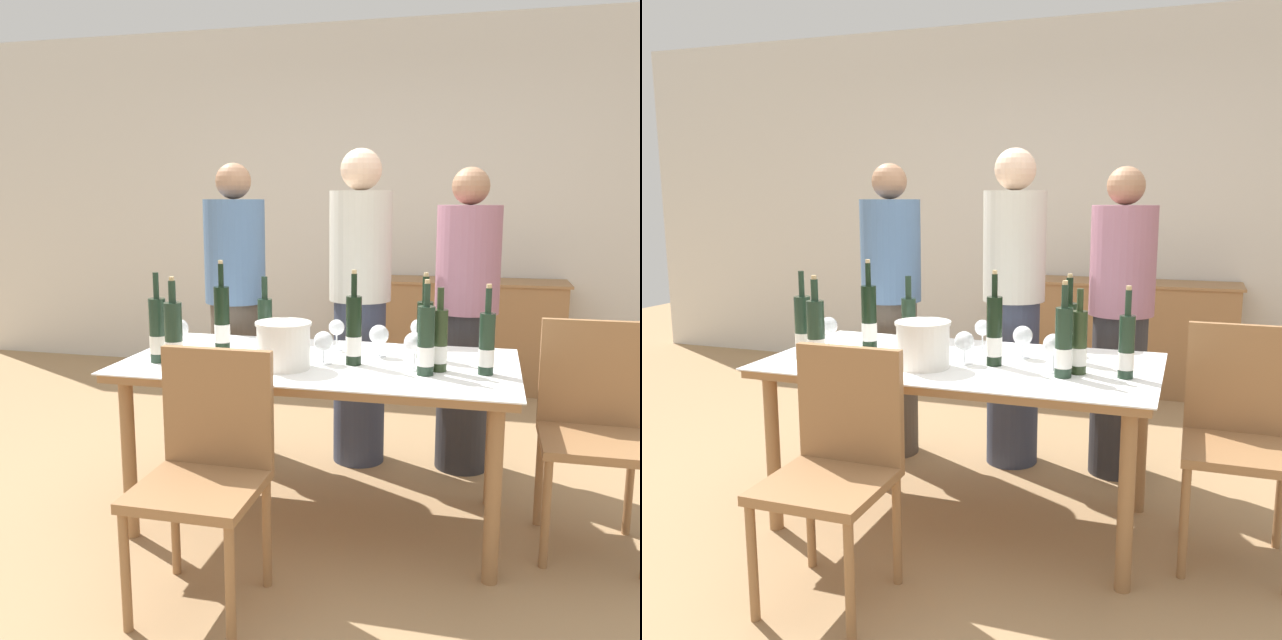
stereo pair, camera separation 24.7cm
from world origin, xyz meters
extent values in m
plane|color=#A37F56|center=(0.00, 0.00, 0.00)|extent=(12.00, 12.00, 0.00)
cube|color=silver|center=(0.00, 2.72, 1.40)|extent=(8.00, 0.10, 2.80)
cube|color=#996B42|center=(0.50, 2.43, 0.40)|extent=(1.54, 0.44, 0.81)
cube|color=#996B42|center=(0.50, 2.43, 0.82)|extent=(1.58, 0.46, 0.02)
cylinder|color=#996B42|center=(-0.75, -0.35, 0.35)|extent=(0.06, 0.06, 0.70)
cylinder|color=#996B42|center=(0.75, -0.35, 0.35)|extent=(0.06, 0.06, 0.70)
cylinder|color=#996B42|center=(-0.75, 0.35, 0.35)|extent=(0.06, 0.06, 0.70)
cylinder|color=#996B42|center=(0.75, 0.35, 0.35)|extent=(0.06, 0.06, 0.70)
cube|color=#996B42|center=(0.00, 0.00, 0.72)|extent=(1.65, 0.85, 0.04)
cube|color=white|center=(0.00, 0.00, 0.74)|extent=(1.68, 0.88, 0.01)
cylinder|color=white|center=(-0.12, -0.16, 0.84)|extent=(0.22, 0.22, 0.19)
cylinder|color=white|center=(-0.12, -0.16, 0.93)|extent=(0.23, 0.23, 0.01)
cylinder|color=#28381E|center=(0.51, -0.06, 0.87)|extent=(0.07, 0.07, 0.25)
cylinder|color=white|center=(0.51, -0.06, 0.81)|extent=(0.07, 0.07, 0.07)
cylinder|color=#28381E|center=(0.51, -0.06, 1.04)|extent=(0.03, 0.03, 0.09)
cylinder|color=#1E3323|center=(-0.67, -0.19, 0.88)|extent=(0.07, 0.07, 0.28)
cylinder|color=silver|center=(-0.67, -0.19, 0.82)|extent=(0.07, 0.07, 0.08)
cylinder|color=#1E3323|center=(-0.67, -0.19, 1.07)|extent=(0.02, 0.02, 0.11)
cylinder|color=#1E3323|center=(-0.55, -0.28, 0.88)|extent=(0.07, 0.07, 0.28)
cylinder|color=white|center=(-0.55, -0.28, 0.82)|extent=(0.07, 0.07, 0.08)
cylinder|color=#1E3323|center=(-0.55, -0.28, 1.06)|extent=(0.03, 0.03, 0.09)
cylinder|color=tan|center=(-0.55, -0.28, 1.11)|extent=(0.02, 0.02, 0.02)
cylinder|color=black|center=(0.15, -0.03, 0.89)|extent=(0.07, 0.07, 0.29)
cylinder|color=white|center=(0.15, -0.03, 0.82)|extent=(0.07, 0.07, 0.08)
cylinder|color=black|center=(0.15, -0.03, 1.08)|extent=(0.02, 0.02, 0.09)
cylinder|color=tan|center=(0.15, -0.03, 1.13)|extent=(0.02, 0.02, 0.02)
cylinder|color=black|center=(-0.49, 0.08, 0.89)|extent=(0.07, 0.07, 0.30)
cylinder|color=white|center=(-0.49, 0.08, 0.82)|extent=(0.07, 0.07, 0.08)
cylinder|color=black|center=(-0.49, 0.08, 1.09)|extent=(0.03, 0.03, 0.11)
cylinder|color=tan|center=(-0.49, 0.08, 1.15)|extent=(0.02, 0.02, 0.02)
cylinder|color=black|center=(0.44, 0.15, 0.87)|extent=(0.07, 0.07, 0.25)
cylinder|color=white|center=(0.44, 0.15, 0.81)|extent=(0.07, 0.07, 0.07)
cylinder|color=black|center=(0.44, 0.15, 1.05)|extent=(0.03, 0.03, 0.11)
cylinder|color=tan|center=(0.44, 0.15, 1.11)|extent=(0.02, 0.02, 0.02)
cylinder|color=#1E3323|center=(0.47, -0.13, 0.88)|extent=(0.07, 0.07, 0.28)
cylinder|color=white|center=(0.47, -0.13, 0.82)|extent=(0.07, 0.07, 0.08)
cylinder|color=#1E3323|center=(0.47, -0.13, 1.06)|extent=(0.03, 0.03, 0.09)
cylinder|color=tan|center=(0.47, -0.13, 1.11)|extent=(0.02, 0.02, 0.02)
cylinder|color=#1E3323|center=(0.70, -0.07, 0.86)|extent=(0.06, 0.06, 0.25)
cylinder|color=white|center=(0.70, -0.07, 0.81)|extent=(0.06, 0.06, 0.07)
cylinder|color=#1E3323|center=(0.70, -0.07, 1.04)|extent=(0.02, 0.02, 0.10)
cylinder|color=tan|center=(0.70, -0.07, 1.10)|extent=(0.02, 0.02, 0.02)
cylinder|color=#1E3323|center=(-0.25, 0.00, 0.87)|extent=(0.06, 0.06, 0.26)
cylinder|color=white|center=(-0.25, 0.00, 0.81)|extent=(0.07, 0.07, 0.07)
cylinder|color=#1E3323|center=(-0.25, 0.00, 1.05)|extent=(0.03, 0.03, 0.10)
cylinder|color=white|center=(0.02, 0.22, 0.74)|extent=(0.06, 0.06, 0.00)
cylinder|color=white|center=(0.02, 0.22, 0.78)|extent=(0.01, 0.01, 0.08)
sphere|color=white|center=(0.02, 0.22, 0.85)|extent=(0.07, 0.07, 0.07)
cylinder|color=white|center=(0.41, -0.06, 0.74)|extent=(0.06, 0.06, 0.00)
cylinder|color=white|center=(0.41, -0.06, 0.78)|extent=(0.01, 0.01, 0.08)
sphere|color=white|center=(0.41, -0.06, 0.85)|extent=(0.09, 0.09, 0.09)
cylinder|color=white|center=(0.03, -0.05, 0.74)|extent=(0.07, 0.07, 0.00)
cylinder|color=white|center=(0.03, -0.05, 0.78)|extent=(0.01, 0.01, 0.06)
sphere|color=white|center=(0.03, -0.05, 0.84)|extent=(0.09, 0.09, 0.09)
cylinder|color=white|center=(0.24, 0.14, 0.74)|extent=(0.07, 0.07, 0.00)
cylinder|color=white|center=(0.24, 0.14, 0.78)|extent=(0.01, 0.01, 0.06)
sphere|color=white|center=(0.24, 0.14, 0.84)|extent=(0.09, 0.09, 0.09)
cylinder|color=white|center=(-0.69, 0.06, 0.74)|extent=(0.07, 0.07, 0.00)
cylinder|color=white|center=(-0.69, 0.06, 0.78)|extent=(0.01, 0.01, 0.07)
sphere|color=white|center=(-0.69, 0.06, 0.84)|extent=(0.09, 0.09, 0.09)
cylinder|color=white|center=(0.40, 0.27, 0.74)|extent=(0.06, 0.06, 0.00)
cylinder|color=white|center=(0.40, 0.27, 0.79)|extent=(0.01, 0.01, 0.08)
sphere|color=white|center=(0.40, 0.27, 0.85)|extent=(0.08, 0.08, 0.08)
cylinder|color=#996B42|center=(0.95, -0.18, 0.22)|extent=(0.03, 0.03, 0.45)
cylinder|color=#996B42|center=(0.95, 0.18, 0.22)|extent=(0.03, 0.03, 0.45)
cylinder|color=#996B42|center=(1.32, 0.18, 0.22)|extent=(0.03, 0.03, 0.45)
cube|color=#996B42|center=(1.14, 0.00, 0.47)|extent=(0.42, 0.42, 0.04)
cube|color=#996B42|center=(1.14, 0.19, 0.71)|extent=(0.42, 0.04, 0.45)
cylinder|color=#996B42|center=(-0.43, -0.94, 0.21)|extent=(0.03, 0.03, 0.43)
cylinder|color=#996B42|center=(-0.06, -0.94, 0.21)|extent=(0.03, 0.03, 0.43)
cylinder|color=#996B42|center=(-0.43, -0.57, 0.21)|extent=(0.03, 0.03, 0.43)
cylinder|color=#996B42|center=(-0.06, -0.57, 0.21)|extent=(0.03, 0.03, 0.43)
cube|color=#996B42|center=(-0.25, -0.76, 0.44)|extent=(0.42, 0.42, 0.04)
cube|color=#996B42|center=(-0.25, -0.56, 0.68)|extent=(0.42, 0.04, 0.44)
cylinder|color=#51473D|center=(-0.64, 0.67, 0.44)|extent=(0.28, 0.28, 0.88)
cylinder|color=#4C6B93|center=(-0.64, 0.67, 1.15)|extent=(0.33, 0.33, 0.56)
sphere|color=#A37556|center=(-0.64, 0.67, 1.53)|extent=(0.19, 0.19, 0.19)
cylinder|color=#383F56|center=(0.04, 0.75, 0.45)|extent=(0.28, 0.28, 0.90)
cylinder|color=beige|center=(0.04, 0.75, 1.19)|extent=(0.33, 0.33, 0.58)
sphere|color=beige|center=(0.04, 0.75, 1.58)|extent=(0.22, 0.22, 0.22)
cylinder|color=#2D2D33|center=(0.59, 0.78, 0.43)|extent=(0.28, 0.28, 0.85)
cylinder|color=#9E667A|center=(0.59, 0.78, 1.13)|extent=(0.33, 0.33, 0.55)
sphere|color=#A37556|center=(0.59, 0.78, 1.50)|extent=(0.19, 0.19, 0.19)
camera|label=1|loc=(0.69, -2.78, 1.43)|focal=38.00mm
camera|label=2|loc=(0.93, -2.71, 1.43)|focal=38.00mm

